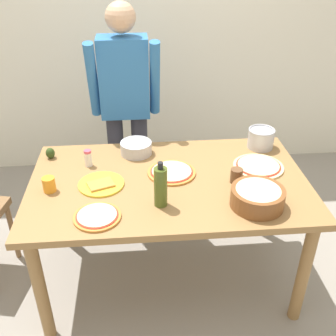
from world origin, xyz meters
TOP-DOWN VIEW (x-y plane):
  - ground at (0.00, 0.00)m, footprint 8.00×8.00m
  - wall_back at (0.00, 1.60)m, footprint 5.60×0.10m
  - dining_table at (0.00, 0.00)m, footprint 1.60×0.96m
  - person_cook at (-0.24, 0.76)m, footprint 0.49×0.25m
  - pizza_raw_on_board at (0.55, 0.09)m, footprint 0.30×0.30m
  - pizza_cooked_on_tray at (0.02, 0.07)m, footprint 0.29×0.29m
  - pizza_second_cooked at (-0.39, -0.32)m, footprint 0.24×0.24m
  - plate_with_slice at (-0.39, -0.02)m, footprint 0.26×0.26m
  - popcorn_bowl at (0.44, -0.28)m, footprint 0.28×0.28m
  - mixing_bowl_steel at (-0.18, 0.33)m, footprint 0.20×0.20m
  - olive_oil_bottle at (-0.06, -0.23)m, footprint 0.07×0.07m
  - steel_pot at (0.64, 0.35)m, footprint 0.17×0.17m
  - cup_orange at (-0.66, -0.06)m, footprint 0.07×0.07m
  - cup_small_brown at (0.38, -0.06)m, footprint 0.07×0.07m
  - salt_shaker at (-0.47, 0.20)m, footprint 0.04×0.04m
  - avocado at (-0.72, 0.32)m, footprint 0.06×0.06m

SIDE VIEW (x-z plane):
  - ground at x=0.00m, z-range 0.00..0.00m
  - dining_table at x=0.00m, z-range 0.29..1.05m
  - plate_with_slice at x=-0.39m, z-range 0.76..0.78m
  - pizza_raw_on_board at x=0.55m, z-range 0.76..0.78m
  - pizza_second_cooked at x=-0.39m, z-range 0.76..0.78m
  - pizza_cooked_on_tray at x=0.02m, z-range 0.76..0.78m
  - avocado at x=-0.72m, z-range 0.76..0.83m
  - mixing_bowl_steel at x=-0.18m, z-range 0.76..0.84m
  - cup_orange at x=-0.66m, z-range 0.76..0.84m
  - cup_small_brown at x=0.38m, z-range 0.76..0.84m
  - salt_shaker at x=-0.47m, z-range 0.76..0.87m
  - popcorn_bowl at x=0.44m, z-range 0.76..0.88m
  - steel_pot at x=0.64m, z-range 0.76..0.89m
  - olive_oil_bottle at x=-0.06m, z-range 0.75..1.00m
  - person_cook at x=-0.24m, z-range 0.13..1.75m
  - wall_back at x=0.00m, z-range 0.00..2.60m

